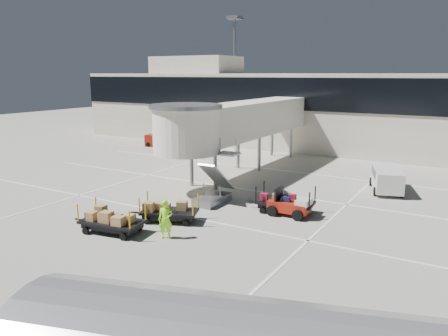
{
  "coord_description": "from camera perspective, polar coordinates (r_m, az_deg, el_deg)",
  "views": [
    {
      "loc": [
        12.63,
        -17.33,
        7.98
      ],
      "look_at": [
        -1.38,
        6.45,
        2.0
      ],
      "focal_mm": 35.0,
      "sensor_mm": 36.0,
      "label": 1
    }
  ],
  "objects": [
    {
      "name": "lane_markings",
      "position": [
        30.84,
        3.86,
        -2.78
      ],
      "size": [
        40.0,
        30.0,
        0.02
      ],
      "color": "white",
      "rests_on": "ground"
    },
    {
      "name": "ground",
      "position": [
        22.88,
        -5.3,
        -8.24
      ],
      "size": [
        140.0,
        140.0,
        0.0
      ],
      "primitive_type": "plane",
      "color": "#B7B4A4",
      "rests_on": "ground"
    },
    {
      "name": "suitcase_cart",
      "position": [
        25.93,
        7.84,
        -4.5
      ],
      "size": [
        4.11,
        2.01,
        1.58
      ],
      "rotation": [
        0.0,
        0.0,
        0.12
      ],
      "color": "black",
      "rests_on": "ground"
    },
    {
      "name": "baggage_tug",
      "position": [
        25.33,
        8.64,
        -4.94
      ],
      "size": [
        2.39,
        1.53,
        1.55
      ],
      "rotation": [
        0.0,
        0.0,
        -0.01
      ],
      "color": "maroon",
      "rests_on": "ground"
    },
    {
      "name": "box_cart_far",
      "position": [
        23.23,
        -14.72,
        -6.71
      ],
      "size": [
        4.03,
        2.08,
        1.55
      ],
      "rotation": [
        0.0,
        0.0,
        0.16
      ],
      "color": "black",
      "rests_on": "ground"
    },
    {
      "name": "jet_bridge",
      "position": [
        34.13,
        1.21,
        6.01
      ],
      "size": [
        5.7,
        20.4,
        6.03
      ],
      "color": "white",
      "rests_on": "ground"
    },
    {
      "name": "terminal",
      "position": [
        49.17,
        15.22,
        7.28
      ],
      "size": [
        64.0,
        12.11,
        15.2
      ],
      "color": "beige",
      "rests_on": "ground"
    },
    {
      "name": "minivan",
      "position": [
        32.22,
        20.45,
        -1.14
      ],
      "size": [
        2.92,
        4.56,
        1.61
      ],
      "rotation": [
        0.0,
        0.0,
        0.31
      ],
      "color": "silver",
      "rests_on": "ground"
    },
    {
      "name": "belt_loader",
      "position": [
        49.24,
        -8.23,
        3.55
      ],
      "size": [
        3.81,
        2.23,
        1.73
      ],
      "rotation": [
        0.0,
        0.0,
        0.26
      ],
      "color": "maroon",
      "rests_on": "ground"
    },
    {
      "name": "box_cart_near",
      "position": [
        24.29,
        -7.08,
        -5.71
      ],
      "size": [
        3.8,
        2.57,
        1.48
      ],
      "rotation": [
        0.0,
        0.0,
        0.39
      ],
      "color": "black",
      "rests_on": "ground"
    },
    {
      "name": "ground_worker",
      "position": [
        21.73,
        -7.64,
        -6.68
      ],
      "size": [
        0.84,
        0.73,
        1.95
      ],
      "primitive_type": "imported",
      "rotation": [
        0.0,
        0.0,
        0.46
      ],
      "color": "#85E117",
      "rests_on": "ground"
    }
  ]
}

